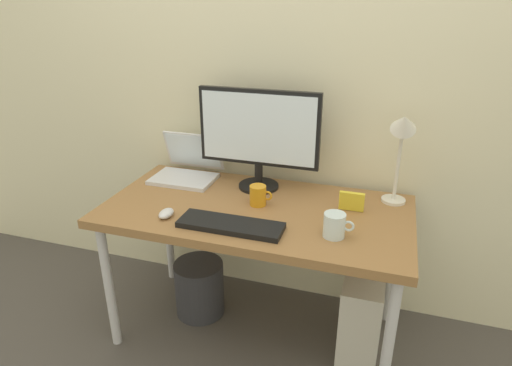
{
  "coord_description": "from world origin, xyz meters",
  "views": [
    {
      "loc": [
        0.54,
        -1.71,
        1.59
      ],
      "look_at": [
        0.0,
        0.0,
        0.83
      ],
      "focal_mm": 30.79,
      "sensor_mm": 36.0,
      "label": 1
    }
  ],
  "objects_px": {
    "monitor": "(259,133)",
    "glass_cup": "(335,225)",
    "laptop": "(188,167)",
    "keyboard": "(231,225)",
    "desk_lamp": "(402,138)",
    "mouse": "(166,213)",
    "wastebasket": "(199,288)",
    "desk": "(256,219)",
    "coffee_mug": "(257,195)",
    "computer_tower": "(361,313)",
    "photo_frame": "(352,201)"
  },
  "relations": [
    {
      "from": "monitor",
      "to": "glass_cup",
      "type": "distance_m",
      "value": 0.62
    },
    {
      "from": "laptop",
      "to": "keyboard",
      "type": "relative_size",
      "value": 0.73
    },
    {
      "from": "desk_lamp",
      "to": "glass_cup",
      "type": "relative_size",
      "value": 3.7
    },
    {
      "from": "mouse",
      "to": "wastebasket",
      "type": "relative_size",
      "value": 0.3
    },
    {
      "from": "desk",
      "to": "wastebasket",
      "type": "xyz_separation_m",
      "value": [
        -0.33,
        0.05,
        -0.49
      ]
    },
    {
      "from": "desk",
      "to": "mouse",
      "type": "distance_m",
      "value": 0.41
    },
    {
      "from": "desk_lamp",
      "to": "keyboard",
      "type": "bearing_deg",
      "value": -145.74
    },
    {
      "from": "mouse",
      "to": "glass_cup",
      "type": "xyz_separation_m",
      "value": [
        0.72,
        0.05,
        0.03
      ]
    },
    {
      "from": "desk_lamp",
      "to": "mouse",
      "type": "bearing_deg",
      "value": -155.4
    },
    {
      "from": "desk_lamp",
      "to": "keyboard",
      "type": "xyz_separation_m",
      "value": [
        -0.64,
        -0.43,
        -0.31
      ]
    },
    {
      "from": "coffee_mug",
      "to": "wastebasket",
      "type": "bearing_deg",
      "value": 176.28
    },
    {
      "from": "mouse",
      "to": "computer_tower",
      "type": "distance_m",
      "value": 1.03
    },
    {
      "from": "laptop",
      "to": "coffee_mug",
      "type": "relative_size",
      "value": 2.88
    },
    {
      "from": "desk",
      "to": "wastebasket",
      "type": "distance_m",
      "value": 0.6
    },
    {
      "from": "mouse",
      "to": "glass_cup",
      "type": "distance_m",
      "value": 0.72
    },
    {
      "from": "photo_frame",
      "to": "wastebasket",
      "type": "distance_m",
      "value": 0.96
    },
    {
      "from": "laptop",
      "to": "keyboard",
      "type": "bearing_deg",
      "value": -47.85
    },
    {
      "from": "desk",
      "to": "laptop",
      "type": "distance_m",
      "value": 0.53
    },
    {
      "from": "laptop",
      "to": "computer_tower",
      "type": "distance_m",
      "value": 1.13
    },
    {
      "from": "coffee_mug",
      "to": "monitor",
      "type": "bearing_deg",
      "value": 105.76
    },
    {
      "from": "laptop",
      "to": "desk_lamp",
      "type": "distance_m",
      "value": 1.08
    },
    {
      "from": "desk_lamp",
      "to": "mouse",
      "type": "height_order",
      "value": "desk_lamp"
    },
    {
      "from": "glass_cup",
      "to": "computer_tower",
      "type": "xyz_separation_m",
      "value": [
        0.14,
        0.19,
        -0.55
      ]
    },
    {
      "from": "desk",
      "to": "glass_cup",
      "type": "xyz_separation_m",
      "value": [
        0.38,
        -0.15,
        0.11
      ]
    },
    {
      "from": "wastebasket",
      "to": "computer_tower",
      "type": "bearing_deg",
      "value": -1.12
    },
    {
      "from": "desk",
      "to": "desk_lamp",
      "type": "bearing_deg",
      "value": 20.42
    },
    {
      "from": "desk_lamp",
      "to": "glass_cup",
      "type": "distance_m",
      "value": 0.51
    },
    {
      "from": "glass_cup",
      "to": "photo_frame",
      "type": "relative_size",
      "value": 1.11
    },
    {
      "from": "mouse",
      "to": "wastebasket",
      "type": "height_order",
      "value": "mouse"
    },
    {
      "from": "keyboard",
      "to": "photo_frame",
      "type": "xyz_separation_m",
      "value": [
        0.46,
        0.3,
        0.04
      ]
    },
    {
      "from": "mouse",
      "to": "coffee_mug",
      "type": "distance_m",
      "value": 0.42
    },
    {
      "from": "computer_tower",
      "to": "wastebasket",
      "type": "bearing_deg",
      "value": 178.88
    },
    {
      "from": "monitor",
      "to": "computer_tower",
      "type": "xyz_separation_m",
      "value": [
        0.57,
        -0.19,
        -0.78
      ]
    },
    {
      "from": "desk",
      "to": "laptop",
      "type": "xyz_separation_m",
      "value": [
        -0.45,
        0.24,
        0.12
      ]
    },
    {
      "from": "mouse",
      "to": "keyboard",
      "type": "bearing_deg",
      "value": -0.9
    },
    {
      "from": "monitor",
      "to": "desk_lamp",
      "type": "xyz_separation_m",
      "value": [
        0.65,
        0.0,
        0.04
      ]
    },
    {
      "from": "keyboard",
      "to": "glass_cup",
      "type": "distance_m",
      "value": 0.42
    },
    {
      "from": "laptop",
      "to": "desk_lamp",
      "type": "xyz_separation_m",
      "value": [
        1.05,
        -0.02,
        0.26
      ]
    },
    {
      "from": "laptop",
      "to": "monitor",
      "type": "bearing_deg",
      "value": -2.99
    },
    {
      "from": "laptop",
      "to": "photo_frame",
      "type": "xyz_separation_m",
      "value": [
        0.87,
        -0.15,
        -0.01
      ]
    },
    {
      "from": "computer_tower",
      "to": "wastebasket",
      "type": "xyz_separation_m",
      "value": [
        -0.85,
        0.02,
        -0.06
      ]
    },
    {
      "from": "monitor",
      "to": "glass_cup",
      "type": "relative_size",
      "value": 4.84
    },
    {
      "from": "photo_frame",
      "to": "wastebasket",
      "type": "relative_size",
      "value": 0.37
    },
    {
      "from": "desk_lamp",
      "to": "keyboard",
      "type": "height_order",
      "value": "desk_lamp"
    },
    {
      "from": "computer_tower",
      "to": "wastebasket",
      "type": "height_order",
      "value": "computer_tower"
    },
    {
      "from": "coffee_mug",
      "to": "wastebasket",
      "type": "xyz_separation_m",
      "value": [
        -0.33,
        0.02,
        -0.6
      ]
    },
    {
      "from": "desk_lamp",
      "to": "computer_tower",
      "type": "distance_m",
      "value": 0.84
    },
    {
      "from": "glass_cup",
      "to": "computer_tower",
      "type": "relative_size",
      "value": 0.29
    },
    {
      "from": "mouse",
      "to": "photo_frame",
      "type": "relative_size",
      "value": 0.82
    },
    {
      "from": "desk",
      "to": "photo_frame",
      "type": "distance_m",
      "value": 0.44
    }
  ]
}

